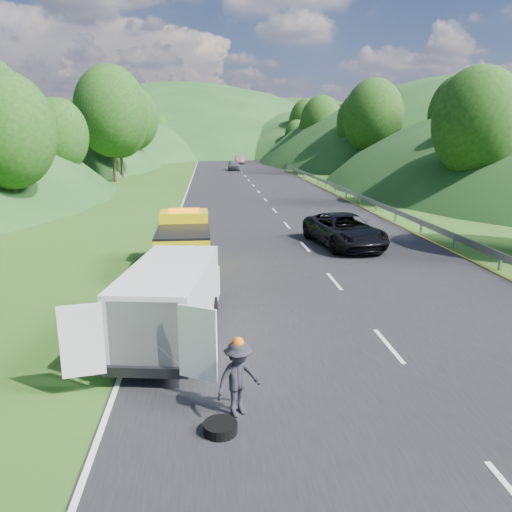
{
  "coord_description": "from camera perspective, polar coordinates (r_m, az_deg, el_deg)",
  "views": [
    {
      "loc": [
        -1.71,
        -14.05,
        5.6
      ],
      "look_at": [
        -0.11,
        3.18,
        1.3
      ],
      "focal_mm": 35.0,
      "sensor_mm": 36.0,
      "label": 1
    }
  ],
  "objects": [
    {
      "name": "dist_car_a",
      "position": [
        76.79,
        -2.54,
        9.76
      ],
      "size": [
        1.71,
        4.24,
        1.44
      ],
      "primitive_type": "imported",
      "color": "#424146",
      "rests_on": "ground"
    },
    {
      "name": "dist_car_b",
      "position": [
        92.65,
        -1.86,
        10.48
      ],
      "size": [
        1.57,
        4.51,
        1.49
      ],
      "primitive_type": "imported",
      "color": "#674451",
      "rests_on": "ground"
    },
    {
      "name": "passing_suv",
      "position": [
        25.62,
        9.99,
        1.12
      ],
      "size": [
        3.55,
        6.13,
        1.61
      ],
      "primitive_type": "imported",
      "rotation": [
        0.0,
        0.0,
        0.16
      ],
      "color": "black",
      "rests_on": "ground"
    },
    {
      "name": "worker",
      "position": [
        10.68,
        -1.98,
        -17.68
      ],
      "size": [
        1.18,
        1.05,
        1.59
      ],
      "primitive_type": "imported",
      "rotation": [
        0.0,
        0.0,
        0.58
      ],
      "color": "black",
      "rests_on": "ground"
    },
    {
      "name": "suitcase",
      "position": [
        15.66,
        -18.61,
        -6.6
      ],
      "size": [
        0.39,
        0.25,
        0.59
      ],
      "primitive_type": "cube",
      "rotation": [
        0.0,
        0.0,
        0.14
      ],
      "color": "#4E4F3B",
      "rests_on": "ground"
    },
    {
      "name": "hills_backdrop",
      "position": [
        149.09,
        -2.19,
        11.79
      ],
      "size": [
        201.0,
        288.6,
        44.0
      ],
      "primitive_type": null,
      "color": "#2D5B23",
      "rests_on": "ground"
    },
    {
      "name": "child",
      "position": [
        14.71,
        -7.46,
        -8.54
      ],
      "size": [
        0.54,
        0.48,
        0.94
      ],
      "primitive_type": "imported",
      "rotation": [
        0.0,
        0.0,
        -0.33
      ],
      "color": "#BDC267",
      "rests_on": "ground"
    },
    {
      "name": "road_surface",
      "position": [
        54.55,
        -0.33,
        8.07
      ],
      "size": [
        14.0,
        200.0,
        0.02
      ],
      "primitive_type": "cube",
      "color": "black",
      "rests_on": "ground"
    },
    {
      "name": "tow_truck",
      "position": [
        21.09,
        -8.21,
        1.7
      ],
      "size": [
        2.22,
        5.63,
        2.4
      ],
      "rotation": [
        0.0,
        0.0,
        0.02
      ],
      "color": "black",
      "rests_on": "ground"
    },
    {
      "name": "woman",
      "position": [
        15.41,
        -12.05,
        -7.68
      ],
      "size": [
        0.67,
        0.75,
        1.7
      ],
      "primitive_type": "imported",
      "rotation": [
        0.0,
        0.0,
        2.0
      ],
      "color": "silver",
      "rests_on": "ground"
    },
    {
      "name": "tree_line_left",
      "position": [
        76.25,
        -18.64,
        9.03
      ],
      "size": [
        14.0,
        140.0,
        14.0
      ],
      "primitive_type": null,
      "color": "#335C1B",
      "rests_on": "ground"
    },
    {
      "name": "ground",
      "position": [
        15.22,
        1.52,
        -7.63
      ],
      "size": [
        320.0,
        320.0,
        0.0
      ],
      "primitive_type": "plane",
      "color": "#38661E",
      "rests_on": "ground"
    },
    {
      "name": "white_van",
      "position": [
        13.73,
        -9.68,
        -4.81
      ],
      "size": [
        3.5,
        6.43,
        2.18
      ],
      "rotation": [
        0.0,
        0.0,
        -0.15
      ],
      "color": "black",
      "rests_on": "ground"
    },
    {
      "name": "guardrail",
      "position": [
        67.86,
        4.97,
        9.17
      ],
      "size": [
        0.06,
        140.0,
        1.52
      ],
      "primitive_type": "cube",
      "color": "gray",
      "rests_on": "ground"
    },
    {
      "name": "tree_line_right",
      "position": [
        78.27,
        13.3,
        9.49
      ],
      "size": [
        14.0,
        140.0,
        14.0
      ],
      "primitive_type": null,
      "color": "#335C1B",
      "rests_on": "ground"
    },
    {
      "name": "dist_car_c",
      "position": [
        110.72,
        -3.56,
        11.03
      ],
      "size": [
        2.12,
        5.22,
        1.51
      ],
      "primitive_type": "imported",
      "color": "#AB5559",
      "rests_on": "ground"
    },
    {
      "name": "spare_tire",
      "position": [
        10.15,
        -4.08,
        -19.55
      ],
      "size": [
        0.66,
        0.66,
        0.2
      ],
      "primitive_type": "cylinder",
      "color": "black",
      "rests_on": "ground"
    }
  ]
}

